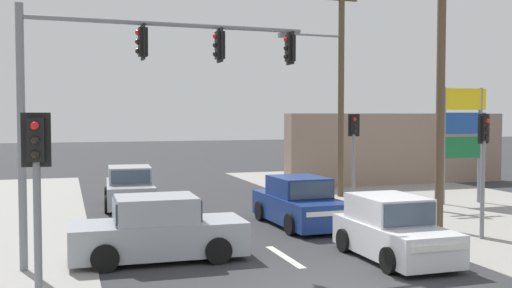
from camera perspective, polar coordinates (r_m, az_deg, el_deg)
name	(u,v)px	position (r m, az deg, el deg)	size (l,w,h in m)	color
lane_dash_mid	(285,257)	(15.15, 2.74, -10.66)	(0.20, 2.40, 0.01)	silver
lane_dash_far	(231,222)	(19.81, -2.36, -7.46)	(0.20, 2.40, 0.01)	silver
utility_pole_midground_right	(441,63)	(19.06, 17.21, 7.38)	(1.80, 0.26, 9.71)	brown
utility_pole_background_right	(338,77)	(25.88, 7.84, 6.30)	(3.78, 0.43, 9.53)	brown
traffic_signal_mast	(129,80)	(14.49, -12.02, 6.01)	(6.89, 0.62, 6.00)	slate
pedestal_signal_right_kerb	(483,154)	(17.98, 20.84, -0.93)	(0.43, 0.31, 3.56)	slate
pedestal_signal_left_kerb	(37,187)	(9.86, -20.15, -3.83)	(0.44, 0.30, 3.56)	slate
pedestal_signal_far_median	(354,144)	(22.92, 9.29, -0.02)	(0.44, 0.30, 3.56)	slate
shopping_plaza_sign	(462,129)	(24.96, 19.04, 1.38)	(2.10, 0.16, 4.60)	slate
shopfront_wall_far	(398,149)	(31.34, 13.34, -0.45)	(12.00, 1.00, 3.60)	gray
sedan_kerbside_parked	(299,204)	(19.16, 4.14, -5.69)	(2.00, 4.29, 1.56)	navy
hatchback_receding_far	(393,230)	(15.13, 12.88, -8.03)	(1.79, 3.65, 1.53)	silver
sedan_crossing_left	(158,231)	(14.87, -9.34, -8.19)	(4.26, 1.94, 1.56)	#A3A8AD
sedan_oncoming_near	(130,189)	(23.50, -11.94, -4.18)	(2.08, 4.33, 1.56)	#A3A8AD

